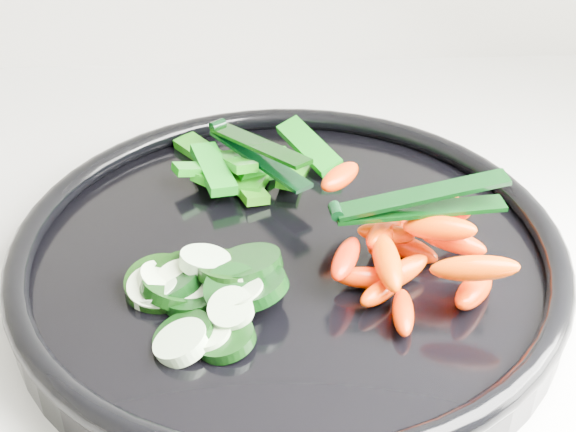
{
  "coord_description": "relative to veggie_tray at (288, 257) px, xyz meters",
  "views": [
    {
      "loc": [
        -0.14,
        1.21,
        1.29
      ],
      "look_at": [
        -0.12,
        1.64,
        0.99
      ],
      "focal_mm": 50.0,
      "sensor_mm": 36.0,
      "label": 1
    }
  ],
  "objects": [
    {
      "name": "veggie_tray",
      "position": [
        0.0,
        0.0,
        0.0
      ],
      "size": [
        0.46,
        0.46,
        0.04
      ],
      "color": "black",
      "rests_on": "counter"
    },
    {
      "name": "cucumber_pile",
      "position": [
        -0.06,
        -0.04,
        0.01
      ],
      "size": [
        0.11,
        0.11,
        0.04
      ],
      "color": "black",
      "rests_on": "veggie_tray"
    },
    {
      "name": "carrot_pile",
      "position": [
        0.08,
        -0.02,
        0.02
      ],
      "size": [
        0.12,
        0.16,
        0.05
      ],
      "color": "#F65800",
      "rests_on": "veggie_tray"
    },
    {
      "name": "pepper_pile",
      "position": [
        -0.03,
        0.1,
        0.01
      ],
      "size": [
        0.13,
        0.11,
        0.04
      ],
      "color": "#0A6809",
      "rests_on": "veggie_tray"
    },
    {
      "name": "tong_carrot",
      "position": [
        0.08,
        -0.02,
        0.05
      ],
      "size": [
        0.11,
        0.03,
        0.02
      ],
      "color": "black",
      "rests_on": "carrot_pile"
    },
    {
      "name": "tong_pepper",
      "position": [
        -0.02,
        0.1,
        0.03
      ],
      "size": [
        0.08,
        0.1,
        0.02
      ],
      "color": "black",
      "rests_on": "pepper_pile"
    }
  ]
}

